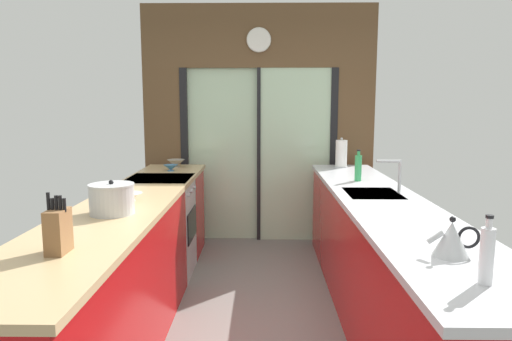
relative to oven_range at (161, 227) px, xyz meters
name	(u,v)px	position (x,y,z in m)	size (l,w,h in m)	color
ground_plane	(257,304)	(0.91, -0.65, -0.47)	(5.04, 7.60, 0.02)	slate
back_wall_unit	(259,110)	(0.91, 1.15, 1.07)	(2.64, 0.12, 2.70)	brown
left_counter_run	(126,268)	(0.00, -1.12, 0.01)	(0.62, 3.80, 0.92)	#AD0C0F
right_counter_run	(381,261)	(1.82, -0.95, 0.01)	(0.62, 3.80, 0.92)	#AD0C0F
sink_faucet	(396,171)	(1.97, -0.70, 0.64)	(0.19, 0.02, 0.26)	#B7BABC
oven_range	(161,227)	(0.00, 0.00, 0.00)	(0.60, 0.60, 0.92)	#B7BABC
mixing_bowl_near	(130,197)	(0.02, -1.02, 0.50)	(0.18, 0.18, 0.06)	silver
mixing_bowl_mid	(171,168)	(0.02, 0.44, 0.50)	(0.15, 0.15, 0.06)	teal
mixing_bowl_far	(176,163)	(0.02, 0.73, 0.51)	(0.19, 0.19, 0.08)	gray
knife_block	(58,230)	(0.02, -2.16, 0.57)	(0.09, 0.14, 0.28)	brown
stock_pot	(112,199)	(0.02, -1.40, 0.56)	(0.28, 0.28, 0.21)	#B7BABC
kettle	(452,239)	(1.80, -2.18, 0.54)	(0.24, 0.16, 0.18)	#B7BABC
soap_bottle_near	(487,255)	(1.80, -2.50, 0.58)	(0.05, 0.05, 0.27)	silver
soap_bottle_far	(358,167)	(1.80, -0.14, 0.58)	(0.06, 0.06, 0.28)	#339E56
paper_towel_roll	(341,154)	(1.80, 0.75, 0.61)	(0.14, 0.14, 0.32)	#B7BABC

